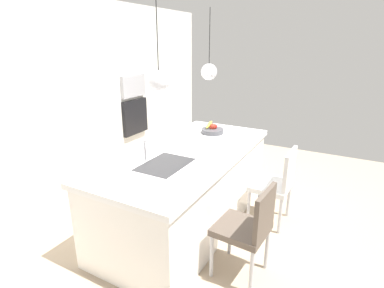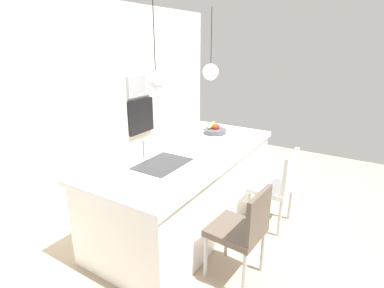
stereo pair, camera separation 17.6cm
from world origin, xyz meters
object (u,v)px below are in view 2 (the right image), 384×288
at_px(microwave, 139,86).
at_px(oven, 140,116).
at_px(chair_near, 243,228).
at_px(fruit_bowl, 215,130).
at_px(chair_middle, 278,184).

bearing_deg(microwave, oven, 0.00).
height_order(oven, chair_near, oven).
xyz_separation_m(microwave, chair_near, (-1.55, -2.48, -0.88)).
height_order(microwave, oven, microwave).
distance_m(fruit_bowl, chair_near, 1.65).
xyz_separation_m(oven, chair_near, (-1.55, -2.48, -0.38)).
relative_size(microwave, chair_middle, 0.59).
bearing_deg(microwave, fruit_bowl, -99.95).
bearing_deg(chair_near, fruit_bowl, 36.78).
distance_m(oven, chair_near, 2.95).
distance_m(fruit_bowl, chair_middle, 1.08).
bearing_deg(chair_near, microwave, 58.08).
height_order(fruit_bowl, oven, oven).
distance_m(microwave, chair_middle, 2.69).
relative_size(oven, chair_near, 0.62).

